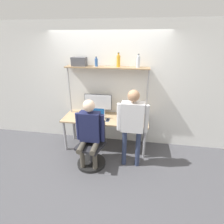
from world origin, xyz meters
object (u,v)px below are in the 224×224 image
Objects in this scene: person_standing at (132,120)px; storage_box at (79,62)px; office_chair at (92,151)px; bottle_clear at (138,62)px; bottle_blue at (96,62)px; laptop at (97,116)px; person_seated at (90,129)px; bottle_amber at (118,61)px; cell_phone at (108,120)px; monitor at (98,103)px.

storage_box reaches higher than person_standing.
bottle_clear reaches higher than office_chair.
bottle_blue is at bearing 94.33° from office_chair.
storage_box is (-1.22, 0.00, -0.02)m from bottle_clear.
bottle_clear is at bearing 20.40° from laptop.
laptop is 1.05× the size of storage_box.
person_standing is at bearing -30.41° from laptop.
bottle_clear is (0.79, 0.30, 1.11)m from laptop.
person_seated is at bearing -86.59° from bottle_blue.
person_standing is 5.55× the size of bottle_amber.
laptop is at bearing 177.48° from cell_phone.
laptop reaches higher than office_chair.
bottle_clear reaches higher than person_standing.
monitor is 1.08m from person_standing.
bottle_blue is (-0.82, 0.74, 0.90)m from person_standing.
cell_phone is at bearing 66.92° from office_chair.
bottle_blue is 0.37m from storage_box.
monitor is 0.68× the size of office_chair.
bottle_clear reaches higher than laptop.
bottle_amber reaches higher than bottle_blue.
person_standing is at bearing -63.87° from bottle_amber.
bottle_clear reaches higher than person_seated.
bottle_amber is at bearing 3.74° from monitor.
office_chair is 3.27× the size of bottle_amber.
office_chair is 3.50× the size of bottle_clear.
cell_phone is at bearing -47.03° from bottle_blue.
bottle_amber is 0.92× the size of storage_box.
person_seated is 1.48m from bottle_amber.
person_seated is (0.04, -0.84, -0.21)m from monitor.
cell_phone is at bearing -151.71° from bottle_clear.
monitor is 4.13× the size of cell_phone.
bottle_amber reaches higher than storage_box.
storage_box is at bearing 117.59° from office_chair.
person_standing reaches higher than laptop.
monitor is at bearing 93.41° from office_chair.
laptop is 1.21m from storage_box.
person_seated reaches higher than office_chair.
person_standing is at bearing -31.99° from storage_box.
storage_box is at bearing 115.75° from person_seated.
office_chair is at bearing -133.70° from bottle_clear.
bottle_blue is at bearing 93.41° from person_seated.
person_standing reaches higher than monitor.
person_standing reaches higher than cell_phone.
monitor is at bearing 92.50° from person_seated.
bottle_blue is (-0.02, 0.03, 0.88)m from monitor.
person_standing is 1.19m from bottle_clear.
bottle_clear is at bearing 87.73° from person_standing.
bottle_blue is at bearing 180.00° from bottle_amber.
person_standing is 5.08× the size of storage_box.
person_seated is at bearing -102.60° from office_chair.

